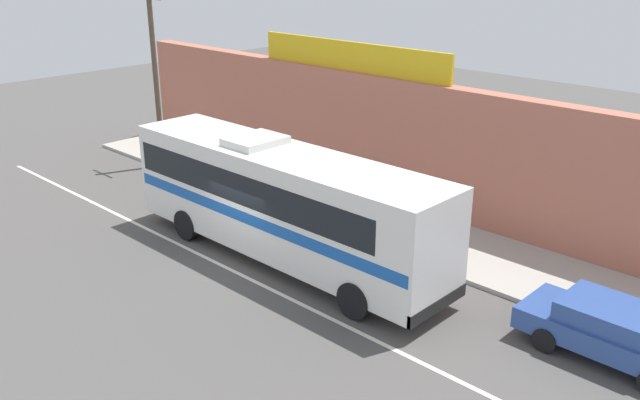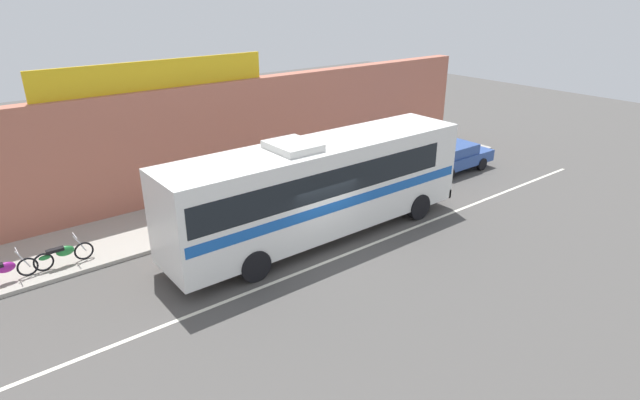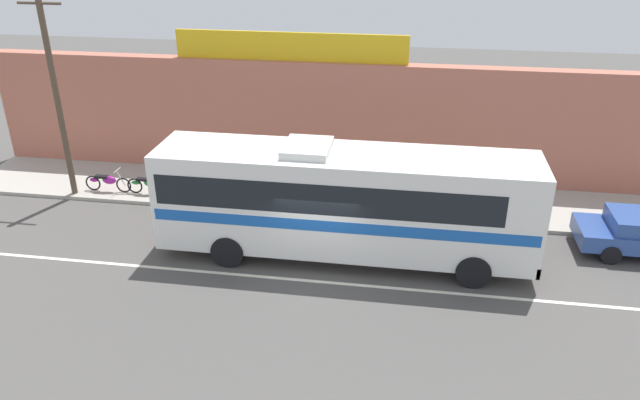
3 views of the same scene
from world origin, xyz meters
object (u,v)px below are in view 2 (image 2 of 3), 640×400
at_px(intercity_bus, 319,184).
at_px(motorcycle_orange, 2,270).
at_px(motorcycle_red, 63,254).
at_px(pedestrian_far_right, 433,134).
at_px(parked_car, 452,157).

height_order(intercity_bus, motorcycle_orange, intercity_bus).
xyz_separation_m(motorcycle_red, pedestrian_far_right, (19.06, 0.89, 0.57)).
distance_m(parked_car, motorcycle_red, 17.72).
bearing_deg(intercity_bus, motorcycle_orange, 161.40).
bearing_deg(pedestrian_far_right, intercity_bus, -159.55).
height_order(parked_car, motorcycle_red, parked_car).
distance_m(intercity_bus, motorcycle_red, 8.71).
bearing_deg(motorcycle_orange, parked_car, -4.57).
relative_size(intercity_bus, pedestrian_far_right, 6.90).
distance_m(intercity_bus, pedestrian_far_right, 11.91).
xyz_separation_m(parked_car, motorcycle_red, (-17.65, 1.56, -0.17)).
bearing_deg(parked_car, intercity_bus, -170.08).
relative_size(parked_car, motorcycle_red, 2.37).
bearing_deg(motorcycle_orange, motorcycle_red, 0.40).
height_order(motorcycle_red, pedestrian_far_right, pedestrian_far_right).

